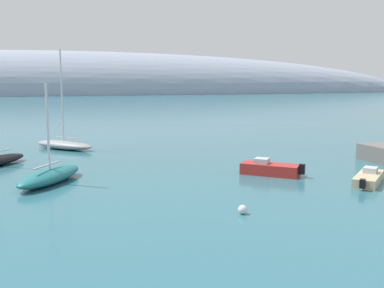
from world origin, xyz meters
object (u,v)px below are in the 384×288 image
at_px(mooring_buoy_white, 243,210).
at_px(sailboat_teal_end_of_line, 50,176).
at_px(sailboat_grey_outer_mooring, 64,144).
at_px(motorboat_red_alongside_breakwater, 270,169).
at_px(motorboat_sand_foreground, 369,178).

bearing_deg(mooring_buoy_white, sailboat_teal_end_of_line, 136.63).
height_order(sailboat_grey_outer_mooring, mooring_buoy_white, sailboat_grey_outer_mooring).
xyz_separation_m(sailboat_teal_end_of_line, motorboat_red_alongside_breakwater, (16.70, -1.12, -0.08)).
bearing_deg(motorboat_sand_foreground, sailboat_teal_end_of_line, 119.82).
xyz_separation_m(sailboat_grey_outer_mooring, motorboat_sand_foreground, (22.12, -21.76, -0.18)).
bearing_deg(motorboat_sand_foreground, sailboat_grey_outer_mooring, 89.03).
xyz_separation_m(sailboat_teal_end_of_line, motorboat_sand_foreground, (22.50, -5.50, -0.19)).
xyz_separation_m(sailboat_grey_outer_mooring, motorboat_red_alongside_breakwater, (16.32, -17.38, -0.07)).
relative_size(motorboat_sand_foreground, mooring_buoy_white, 8.62).
height_order(motorboat_red_alongside_breakwater, mooring_buoy_white, motorboat_red_alongside_breakwater).
bearing_deg(sailboat_teal_end_of_line, motorboat_red_alongside_breakwater, -64.68).
relative_size(sailboat_teal_end_of_line, motorboat_sand_foreground, 1.67).
height_order(motorboat_sand_foreground, mooring_buoy_white, motorboat_sand_foreground).
relative_size(sailboat_teal_end_of_line, mooring_buoy_white, 14.35).
bearing_deg(sailboat_teal_end_of_line, sailboat_grey_outer_mooring, 27.82).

